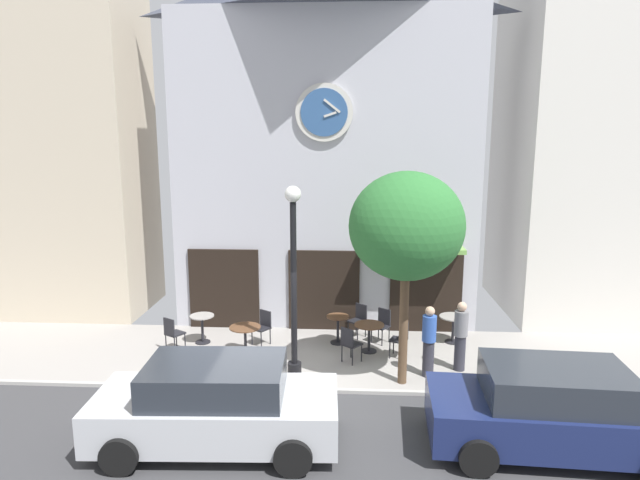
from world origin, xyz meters
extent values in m
cube|color=gray|center=(0.00, 2.00, -0.03)|extent=(25.93, 4.00, 0.05)
cube|color=#A8A5A0|center=(0.00, 0.02, 0.04)|extent=(25.93, 0.12, 0.08)
cube|color=#B2B2BC|center=(0.91, 5.49, 4.43)|extent=(8.60, 2.96, 8.86)
cylinder|color=beige|center=(0.91, 3.94, 6.07)|extent=(1.54, 0.10, 1.54)
cylinder|color=#2D5184|center=(0.91, 3.88, 6.07)|extent=(1.26, 0.04, 1.26)
cube|color=beige|center=(1.08, 3.84, 6.02)|extent=(0.35, 0.03, 0.17)
cube|color=beige|center=(1.13, 3.84, 6.24)|extent=(0.46, 0.03, 0.38)
cube|color=black|center=(-1.95, 3.96, 1.15)|extent=(2.01, 0.10, 2.30)
cube|color=black|center=(0.91, 3.96, 1.15)|extent=(2.01, 0.10, 2.30)
cube|color=black|center=(3.78, 3.96, 1.15)|extent=(2.01, 0.10, 2.30)
cube|color=#72A84C|center=(3.32, 3.65, 2.45)|extent=(2.75, 0.90, 0.12)
cube|color=beige|center=(-7.65, 5.52, 5.76)|extent=(5.75, 3.04, 11.52)
cube|color=silver|center=(9.47, 6.41, 6.98)|extent=(5.89, 4.80, 13.96)
cylinder|color=black|center=(0.40, 0.72, 0.18)|extent=(0.32, 0.32, 0.36)
cylinder|color=black|center=(0.40, 0.72, 2.02)|extent=(0.14, 0.14, 4.05)
sphere|color=white|center=(0.40, 0.72, 4.23)|extent=(0.36, 0.36, 0.36)
cylinder|color=brown|center=(2.84, 0.60, 1.35)|extent=(0.20, 0.20, 2.70)
ellipsoid|color=#2D7033|center=(2.84, 0.60, 3.57)|extent=(2.47, 2.23, 2.35)
cylinder|color=black|center=(-2.28, 2.72, 0.37)|extent=(0.07, 0.07, 0.75)
cylinder|color=black|center=(-2.28, 2.72, 0.01)|extent=(0.40, 0.40, 0.03)
cylinder|color=gray|center=(-2.28, 2.72, 0.75)|extent=(0.64, 0.64, 0.03)
cylinder|color=black|center=(-0.97, 1.93, 0.37)|extent=(0.07, 0.07, 0.74)
cylinder|color=black|center=(-0.97, 1.93, 0.01)|extent=(0.40, 0.40, 0.03)
cylinder|color=brown|center=(-0.97, 1.93, 0.74)|extent=(0.78, 0.78, 0.03)
cylinder|color=black|center=(1.34, 2.90, 0.37)|extent=(0.07, 0.07, 0.74)
cylinder|color=black|center=(1.34, 2.90, 0.01)|extent=(0.40, 0.40, 0.03)
cylinder|color=brown|center=(1.34, 2.90, 0.74)|extent=(0.61, 0.61, 0.03)
cylinder|color=black|center=(2.15, 2.35, 0.36)|extent=(0.07, 0.07, 0.72)
cylinder|color=black|center=(2.15, 2.35, 0.01)|extent=(0.40, 0.40, 0.03)
cylinder|color=brown|center=(2.15, 2.35, 0.72)|extent=(0.76, 0.76, 0.03)
cylinder|color=black|center=(4.42, 3.12, 0.36)|extent=(0.07, 0.07, 0.72)
cylinder|color=black|center=(4.42, 3.12, 0.01)|extent=(0.40, 0.40, 0.03)
cylinder|color=gray|center=(4.42, 3.12, 0.72)|extent=(0.74, 0.74, 0.03)
cube|color=black|center=(-0.69, 2.68, 0.45)|extent=(0.56, 0.56, 0.04)
cube|color=black|center=(-0.59, 2.82, 0.68)|extent=(0.33, 0.25, 0.45)
cylinder|color=black|center=(-0.93, 2.64, 0.23)|extent=(0.03, 0.03, 0.45)
cylinder|color=black|center=(-0.65, 2.44, 0.23)|extent=(0.03, 0.03, 0.45)
cylinder|color=black|center=(-0.73, 2.91, 0.23)|extent=(0.03, 0.03, 0.45)
cylinder|color=black|center=(-0.46, 2.72, 0.23)|extent=(0.03, 0.03, 0.45)
cube|color=black|center=(1.71, 1.69, 0.45)|extent=(0.56, 0.56, 0.04)
cube|color=black|center=(1.59, 1.56, 0.68)|extent=(0.31, 0.28, 0.45)
cylinder|color=black|center=(1.95, 1.71, 0.23)|extent=(0.03, 0.03, 0.45)
cylinder|color=black|center=(1.69, 1.93, 0.23)|extent=(0.03, 0.03, 0.45)
cylinder|color=black|center=(1.73, 1.45, 0.23)|extent=(0.03, 0.03, 0.45)
cylinder|color=black|center=(1.47, 1.68, 0.23)|extent=(0.03, 0.03, 0.45)
cube|color=black|center=(-2.84, 2.17, 0.45)|extent=(0.55, 0.55, 0.04)
cube|color=black|center=(-2.94, 2.02, 0.68)|extent=(0.34, 0.24, 0.45)
cylinder|color=black|center=(-2.61, 2.22, 0.23)|extent=(0.03, 0.03, 0.45)
cylinder|color=black|center=(-2.89, 2.40, 0.23)|extent=(0.03, 0.03, 0.45)
cylinder|color=black|center=(-2.79, 1.94, 0.23)|extent=(0.03, 0.03, 0.45)
cylinder|color=black|center=(-3.07, 2.12, 0.23)|extent=(0.03, 0.03, 0.45)
cube|color=black|center=(2.48, 3.00, 0.45)|extent=(0.56, 0.56, 0.04)
cube|color=black|center=(2.58, 3.15, 0.68)|extent=(0.33, 0.26, 0.45)
cylinder|color=black|center=(2.24, 2.97, 0.23)|extent=(0.03, 0.03, 0.45)
cylinder|color=black|center=(2.51, 2.76, 0.23)|extent=(0.03, 0.03, 0.45)
cylinder|color=black|center=(2.44, 3.24, 0.23)|extent=(0.03, 0.03, 0.45)
cylinder|color=black|center=(2.71, 3.04, 0.23)|extent=(0.03, 0.03, 0.45)
cube|color=black|center=(2.88, 2.05, 0.45)|extent=(0.51, 0.51, 0.04)
cube|color=black|center=(3.05, 1.99, 0.68)|extent=(0.17, 0.37, 0.45)
cylinder|color=black|center=(2.77, 2.27, 0.23)|extent=(0.03, 0.03, 0.45)
cylinder|color=black|center=(2.66, 1.95, 0.23)|extent=(0.03, 0.03, 0.45)
cylinder|color=black|center=(3.09, 2.15, 0.23)|extent=(0.03, 0.03, 0.45)
cylinder|color=black|center=(2.98, 1.83, 0.23)|extent=(0.03, 0.03, 0.45)
cube|color=black|center=(1.85, 3.39, 0.45)|extent=(0.56, 0.56, 0.04)
cube|color=black|center=(1.97, 3.52, 0.68)|extent=(0.31, 0.28, 0.45)
cylinder|color=black|center=(1.61, 3.37, 0.23)|extent=(0.03, 0.03, 0.45)
cylinder|color=black|center=(1.87, 3.15, 0.23)|extent=(0.03, 0.03, 0.45)
cylinder|color=black|center=(1.84, 3.63, 0.23)|extent=(0.03, 0.03, 0.45)
cylinder|color=black|center=(2.09, 3.40, 0.23)|extent=(0.03, 0.03, 0.45)
cylinder|color=#2D2D38|center=(4.26, 1.36, 0.42)|extent=(0.28, 0.28, 0.85)
cylinder|color=slate|center=(4.26, 1.36, 1.15)|extent=(0.35, 0.35, 0.60)
sphere|color=tan|center=(4.26, 1.36, 1.56)|extent=(0.22, 0.22, 0.22)
cylinder|color=#2D2D38|center=(3.47, 0.98, 0.42)|extent=(0.27, 0.27, 0.85)
cylinder|color=#3359B2|center=(3.47, 0.98, 1.15)|extent=(0.33, 0.33, 0.60)
sphere|color=tan|center=(3.47, 0.98, 1.56)|extent=(0.22, 0.22, 0.22)
cube|color=#B7BABF|center=(-0.70, -2.11, 0.60)|extent=(4.37, 1.99, 0.75)
cube|color=#262B33|center=(-0.70, -2.11, 1.25)|extent=(2.47, 1.69, 0.60)
cylinder|color=black|center=(0.76, -2.95, 0.32)|extent=(0.65, 0.25, 0.64)
cylinder|color=black|center=(0.68, -1.15, 0.32)|extent=(0.65, 0.25, 0.64)
cylinder|color=black|center=(-2.08, -3.07, 0.32)|extent=(0.65, 0.25, 0.64)
cylinder|color=black|center=(-2.15, -1.27, 0.32)|extent=(0.65, 0.25, 0.64)
cube|color=navy|center=(5.23, -1.95, 0.60)|extent=(4.39, 2.04, 0.75)
cube|color=#262B33|center=(5.23, -1.95, 1.25)|extent=(2.49, 1.72, 0.60)
cylinder|color=black|center=(6.70, -1.13, 0.32)|extent=(0.65, 0.26, 0.64)
cylinder|color=black|center=(3.77, -2.77, 0.32)|extent=(0.65, 0.26, 0.64)
cylinder|color=black|center=(3.87, -0.98, 0.32)|extent=(0.65, 0.26, 0.64)
camera|label=1|loc=(1.66, -10.96, 5.46)|focal=30.67mm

